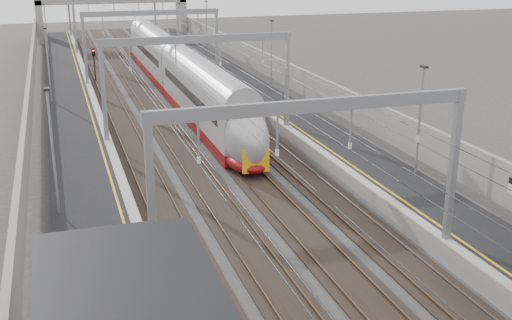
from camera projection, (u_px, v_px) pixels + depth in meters
platform_left at (79, 138)px, 44.62m from camera, size 4.00×120.00×1.00m
platform_right at (294, 120)px, 49.23m from camera, size 4.00×120.00×1.00m
tracks at (192, 134)px, 47.07m from camera, size 11.40×140.00×0.20m
overhead_line at (172, 40)px, 51.17m from camera, size 13.00×140.00×6.60m
overbridge at (112, 5)px, 95.28m from camera, size 22.00×2.20×6.90m
wall_left at (29, 126)px, 43.36m from camera, size 0.30×120.00×3.20m
wall_right at (332, 103)px, 49.81m from camera, size 0.30×120.00×3.20m
train at (182, 80)px, 56.75m from camera, size 2.57×46.84×4.07m
signal_green at (94, 59)px, 65.35m from camera, size 0.32×0.32×3.48m
signal_red_near at (178, 57)px, 66.32m from camera, size 0.32×0.32×3.48m
signal_red_far at (187, 48)px, 72.53m from camera, size 0.32×0.32×3.48m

